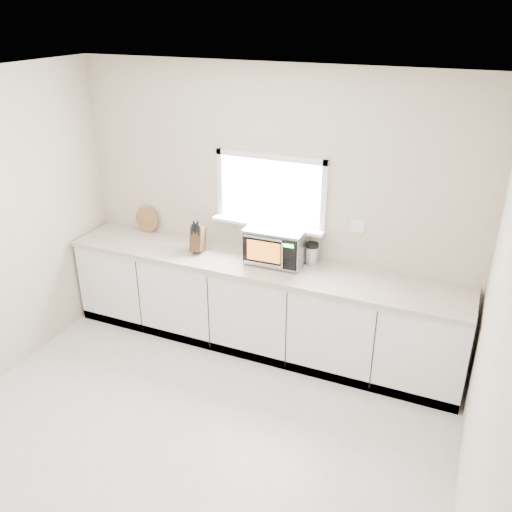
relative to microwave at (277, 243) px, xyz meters
The scene contains 8 objects.
ground 2.12m from the microwave, 94.47° to the right, with size 4.00×4.00×0.00m, color beige.
back_wall 0.35m from the microwave, 126.02° to the left, with size 4.00×0.17×2.70m.
cabinets 0.69m from the microwave, 143.75° to the right, with size 3.92×0.60×0.88m, color white.
countertop 0.27m from the microwave, 141.20° to the right, with size 3.92×0.64×0.04m, color beige.
microwave is the anchor object (origin of this frame).
knife_block 0.80m from the microwave, behind, with size 0.16×0.25×0.34m.
cutting_board 1.55m from the microwave, behind, with size 0.28×0.28×0.02m, color #956439.
coffee_grinder 0.34m from the microwave, 13.08° to the left, with size 0.14×0.14×0.21m.
Camera 1 is at (1.81, -2.55, 3.15)m, focal length 38.00 mm.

